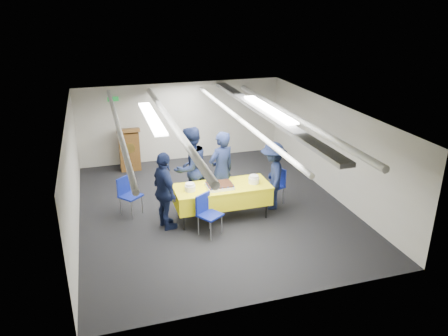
{
  "coord_description": "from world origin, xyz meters",
  "views": [
    {
      "loc": [
        -2.4,
        -8.82,
        4.62
      ],
      "look_at": [
        0.2,
        -0.2,
        1.05
      ],
      "focal_mm": 35.0,
      "sensor_mm": 36.0,
      "label": 1
    }
  ],
  "objects_px": {
    "podium": "(129,149)",
    "chair_near": "(207,210)",
    "sheet_cake": "(220,186)",
    "sailor_b": "(190,168)",
    "serving_table": "(222,195)",
    "sailor_a": "(221,171)",
    "chair_right": "(276,182)",
    "chair_left": "(128,192)",
    "sailor_c": "(165,191)",
    "sailor_d": "(273,176)"
  },
  "relations": [
    {
      "from": "podium",
      "to": "chair_near",
      "type": "relative_size",
      "value": 1.44
    },
    {
      "from": "sheet_cake",
      "to": "sailor_b",
      "type": "xyz_separation_m",
      "value": [
        -0.45,
        0.85,
        0.14
      ]
    },
    {
      "from": "serving_table",
      "to": "sailor_a",
      "type": "relative_size",
      "value": 1.13
    },
    {
      "from": "sheet_cake",
      "to": "podium",
      "type": "bearing_deg",
      "value": 113.55
    },
    {
      "from": "serving_table",
      "to": "chair_right",
      "type": "bearing_deg",
      "value": 14.14
    },
    {
      "from": "chair_right",
      "to": "sailor_b",
      "type": "bearing_deg",
      "value": 168.25
    },
    {
      "from": "serving_table",
      "to": "chair_near",
      "type": "relative_size",
      "value": 2.41
    },
    {
      "from": "sailor_a",
      "to": "sailor_b",
      "type": "relative_size",
      "value": 0.97
    },
    {
      "from": "chair_left",
      "to": "sailor_b",
      "type": "bearing_deg",
      "value": -1.74
    },
    {
      "from": "podium",
      "to": "sailor_c",
      "type": "xyz_separation_m",
      "value": [
        0.4,
        -3.65,
        0.23
      ]
    },
    {
      "from": "podium",
      "to": "sailor_d",
      "type": "distance_m",
      "value": 4.49
    },
    {
      "from": "sailor_b",
      "to": "sailor_c",
      "type": "relative_size",
      "value": 1.14
    },
    {
      "from": "sailor_c",
      "to": "sheet_cake",
      "type": "bearing_deg",
      "value": -102.3
    },
    {
      "from": "chair_right",
      "to": "sailor_c",
      "type": "distance_m",
      "value": 2.75
    },
    {
      "from": "podium",
      "to": "sailor_c",
      "type": "height_order",
      "value": "sailor_c"
    },
    {
      "from": "chair_left",
      "to": "sailor_b",
      "type": "relative_size",
      "value": 0.45
    },
    {
      "from": "chair_near",
      "to": "sailor_c",
      "type": "relative_size",
      "value": 0.51
    },
    {
      "from": "serving_table",
      "to": "chair_near",
      "type": "height_order",
      "value": "chair_near"
    },
    {
      "from": "serving_table",
      "to": "sailor_d",
      "type": "relative_size",
      "value": 1.32
    },
    {
      "from": "podium",
      "to": "sailor_a",
      "type": "height_order",
      "value": "sailor_a"
    },
    {
      "from": "sheet_cake",
      "to": "sailor_c",
      "type": "relative_size",
      "value": 0.33
    },
    {
      "from": "serving_table",
      "to": "podium",
      "type": "distance_m",
      "value": 3.94
    },
    {
      "from": "chair_near",
      "to": "chair_left",
      "type": "distance_m",
      "value": 2.02
    },
    {
      "from": "sheet_cake",
      "to": "chair_right",
      "type": "height_order",
      "value": "chair_right"
    },
    {
      "from": "sailor_c",
      "to": "sailor_b",
      "type": "bearing_deg",
      "value": -53.37
    },
    {
      "from": "sailor_b",
      "to": "sailor_d",
      "type": "bearing_deg",
      "value": 127.53
    },
    {
      "from": "podium",
      "to": "chair_near",
      "type": "xyz_separation_m",
      "value": [
        1.17,
        -4.14,
        -0.08
      ]
    },
    {
      "from": "sailor_c",
      "to": "chair_near",
      "type": "bearing_deg",
      "value": -135.37
    },
    {
      "from": "chair_near",
      "to": "podium",
      "type": "bearing_deg",
      "value": 105.74
    },
    {
      "from": "chair_right",
      "to": "podium",
      "type": "bearing_deg",
      "value": 134.05
    },
    {
      "from": "sheet_cake",
      "to": "chair_left",
      "type": "relative_size",
      "value": 0.65
    },
    {
      "from": "chair_near",
      "to": "sailor_d",
      "type": "height_order",
      "value": "sailor_d"
    },
    {
      "from": "chair_near",
      "to": "sailor_b",
      "type": "relative_size",
      "value": 0.45
    },
    {
      "from": "chair_near",
      "to": "chair_right",
      "type": "bearing_deg",
      "value": 25.82
    },
    {
      "from": "sailor_a",
      "to": "chair_near",
      "type": "bearing_deg",
      "value": 37.35
    },
    {
      "from": "sailor_b",
      "to": "sailor_a",
      "type": "bearing_deg",
      "value": 120.33
    },
    {
      "from": "sailor_a",
      "to": "sailor_d",
      "type": "height_order",
      "value": "sailor_a"
    },
    {
      "from": "chair_right",
      "to": "sailor_a",
      "type": "height_order",
      "value": "sailor_a"
    },
    {
      "from": "podium",
      "to": "chair_right",
      "type": "bearing_deg",
      "value": -45.95
    },
    {
      "from": "chair_left",
      "to": "serving_table",
      "type": "bearing_deg",
      "value": -22.43
    },
    {
      "from": "sheet_cake",
      "to": "chair_right",
      "type": "xyz_separation_m",
      "value": [
        1.51,
        0.44,
        -0.29
      ]
    },
    {
      "from": "sailor_b",
      "to": "sailor_d",
      "type": "distance_m",
      "value": 1.89
    },
    {
      "from": "chair_right",
      "to": "sailor_b",
      "type": "height_order",
      "value": "sailor_b"
    },
    {
      "from": "sailor_d",
      "to": "sailor_c",
      "type": "bearing_deg",
      "value": -64.05
    },
    {
      "from": "sailor_b",
      "to": "serving_table",
      "type": "bearing_deg",
      "value": 90.96
    },
    {
      "from": "sailor_d",
      "to": "serving_table",
      "type": "bearing_deg",
      "value": -62.32
    },
    {
      "from": "serving_table",
      "to": "sailor_c",
      "type": "height_order",
      "value": "sailor_c"
    },
    {
      "from": "sailor_b",
      "to": "sailor_d",
      "type": "xyz_separation_m",
      "value": [
        1.78,
        -0.61,
        -0.17
      ]
    },
    {
      "from": "sailor_a",
      "to": "sailor_b",
      "type": "distance_m",
      "value": 0.72
    },
    {
      "from": "chair_near",
      "to": "chair_right",
      "type": "relative_size",
      "value": 1.0
    }
  ]
}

